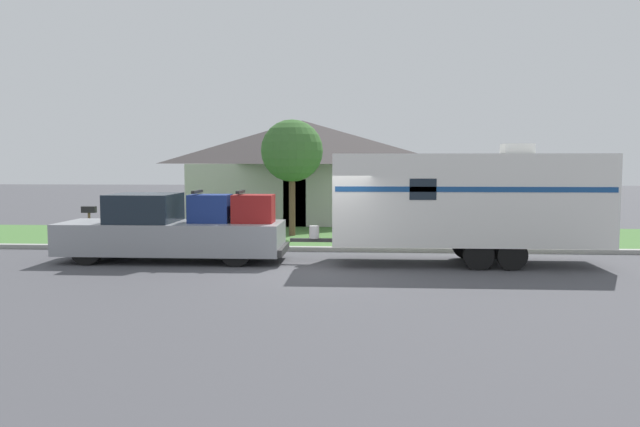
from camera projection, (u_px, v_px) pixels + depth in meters
name	position (u px, v px, depth m)	size (l,w,h in m)	color
ground_plane	(323.00, 272.00, 16.26)	(120.00, 120.00, 0.00)	#47474C
curb_strip	(330.00, 249.00, 19.98)	(80.00, 0.30, 0.14)	#999993
lawn_strip	(335.00, 237.00, 23.61)	(80.00, 7.00, 0.03)	#477538
house_across_street	(303.00, 168.00, 30.87)	(10.50, 8.31, 4.89)	#B2B2A8
pickup_truck	(173.00, 230.00, 17.98)	(6.48, 2.05, 2.05)	black
travel_trailer	(467.00, 199.00, 17.37)	(8.69, 2.27, 3.36)	black
mailbox	(89.00, 215.00, 21.52)	(0.48, 0.20, 1.33)	brown
tree_in_yard	(292.00, 151.00, 23.76)	(2.37, 2.37, 4.47)	brown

